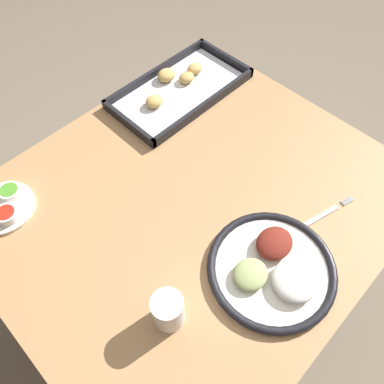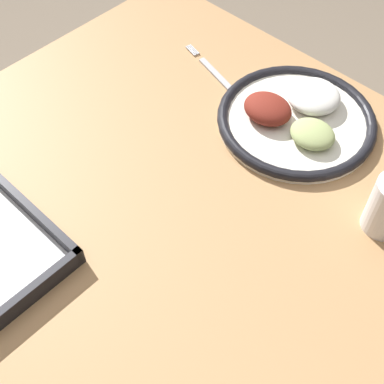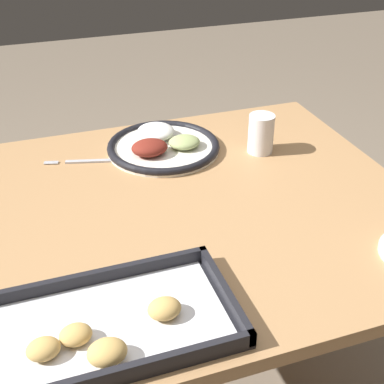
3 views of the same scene
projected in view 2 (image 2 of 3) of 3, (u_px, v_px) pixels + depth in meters
name	position (u px, v px, depth m)	size (l,w,h in m)	color
ground_plane	(191.00, 362.00, 1.47)	(8.00, 8.00, 0.00)	#7A6B59
dining_table	(190.00, 240.00, 0.97)	(1.01, 0.89, 0.75)	#AD7F51
dinner_plate	(297.00, 117.00, 0.98)	(0.29, 0.29, 0.05)	white
fork	(219.00, 78.00, 1.06)	(0.21, 0.07, 0.00)	#B2B2B7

